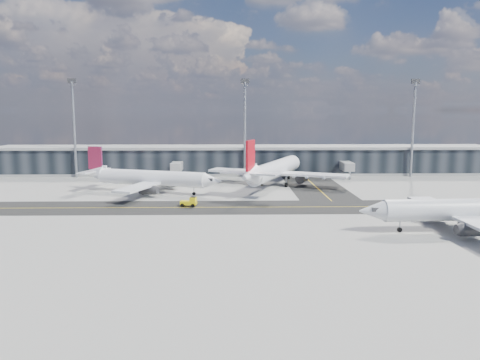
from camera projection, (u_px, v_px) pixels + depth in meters
The scene contains 9 objects.
ground at pixel (252, 211), 92.38m from camera, with size 300.00×300.00×0.00m, color gray.
taxiway_lanes at pixel (268, 201), 103.08m from camera, with size 180.00×63.00×0.03m.
terminal_concourse at pixel (244, 161), 146.10m from camera, with size 152.00×19.80×8.80m.
floodlight_masts at pixel (245, 125), 137.54m from camera, with size 102.50×0.70×28.90m.
airliner_af at pixel (150, 178), 112.77m from camera, with size 35.85×30.94×10.88m.
airliner_redtail at pixel (275, 170), 122.52m from camera, with size 36.80×42.58×13.17m.
airliner_near at pixel (469, 210), 76.79m from camera, with size 36.51×31.09×10.83m.
baggage_tug at pixel (190, 202), 96.73m from camera, with size 3.53×2.21×2.07m.
service_van at pixel (257, 180), 128.14m from camera, with size 2.49×5.40×1.50m, color white.
Camera 1 is at (-4.29, -90.38, 19.80)m, focal length 35.00 mm.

